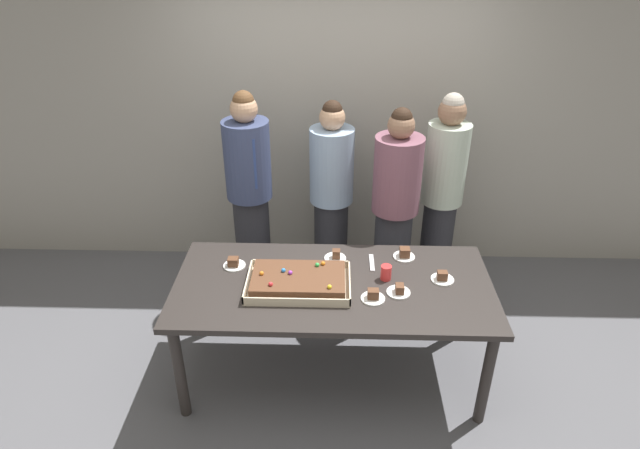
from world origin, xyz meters
The scene contains 16 objects.
ground_plane centered at (0.00, 0.00, 0.00)m, with size 12.00×12.00×0.00m, color #5B5B60.
interior_back_panel centered at (0.00, 1.60, 1.50)m, with size 8.00×0.12×3.00m, color #9E998E.
party_table centered at (0.00, 0.00, 0.69)m, with size 2.05×0.96×0.76m.
sheet_cake centered at (-0.22, -0.04, 0.81)m, with size 0.66×0.42×0.11m.
plated_slice_near_left centered at (0.01, 0.29, 0.78)m, with size 0.15×0.15×0.07m.
plated_slice_near_right centered at (0.71, 0.06, 0.78)m, with size 0.15×0.15×0.07m.
plated_slice_far_left centered at (-0.67, 0.18, 0.79)m, with size 0.15×0.15×0.07m.
plated_slice_far_right centered at (0.41, -0.09, 0.78)m, with size 0.15×0.15×0.06m.
plated_slice_center_front centered at (0.25, -0.16, 0.79)m, with size 0.15×0.15×0.07m.
plated_slice_center_back centered at (0.49, 0.32, 0.79)m, with size 0.15×0.15×0.07m.
drink_cup_nearest centered at (0.34, 0.06, 0.81)m, with size 0.07×0.07×0.10m, color red.
cake_server_utensil centered at (0.26, 0.24, 0.77)m, with size 0.03×0.20×0.01m, color silver.
person_serving_front centered at (-0.66, 0.95, 0.90)m, with size 0.35×0.35×1.74m.
person_green_shirt_behind centered at (0.46, 0.82, 0.86)m, with size 0.36×0.36×1.67m.
person_striped_tie_right centered at (0.86, 1.05, 0.90)m, with size 0.33×0.33×1.71m.
person_far_right_suit centered at (-0.02, 1.11, 0.84)m, with size 0.35×0.35×1.63m.
Camera 1 is at (0.00, -2.85, 2.82)m, focal length 30.58 mm.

